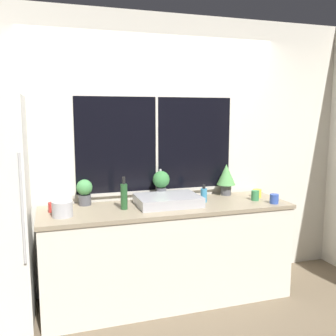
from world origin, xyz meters
TOP-DOWN VIEW (x-y plane):
  - ground_plane at (0.00, 0.00)m, footprint 14.00×14.00m
  - wall_back at (0.00, 0.72)m, footprint 8.00×0.09m
  - wall_right at (2.10, 1.50)m, footprint 0.06×7.00m
  - counter at (0.00, 0.32)m, footprint 2.30×0.67m
  - sink at (0.01, 0.35)m, footprint 0.57×0.47m
  - potted_plant_left at (-0.72, 0.58)m, footprint 0.15×0.15m
  - potted_plant_center at (0.01, 0.58)m, footprint 0.17×0.17m
  - potted_plant_right at (0.72, 0.58)m, footprint 0.19×0.19m
  - soap_bottle at (0.37, 0.35)m, footprint 0.06×0.06m
  - bottle_tall at (-0.40, 0.32)m, footprint 0.06×0.06m
  - mug_green at (0.88, 0.27)m, footprint 0.07×0.07m
  - mug_yellow at (0.97, 0.38)m, footprint 0.08×0.08m
  - mug_red at (-1.01, 0.41)m, footprint 0.08×0.08m
  - mug_blue at (0.98, 0.10)m, footprint 0.08×0.08m
  - kettle at (-0.93, 0.24)m, footprint 0.17×0.17m

SIDE VIEW (x-z plane):
  - ground_plane at x=0.00m, z-range 0.00..0.00m
  - counter at x=0.00m, z-range 0.00..0.91m
  - mug_yellow at x=0.97m, z-range 0.91..0.99m
  - mug_red at x=-1.01m, z-range 0.91..0.99m
  - mug_blue at x=0.98m, z-range 0.91..1.00m
  - sink at x=0.01m, z-range 0.80..1.10m
  - mug_green at x=0.88m, z-range 0.91..1.00m
  - kettle at x=-0.93m, z-range 0.91..1.05m
  - soap_bottle at x=0.37m, z-range 0.89..1.06m
  - bottle_tall at x=-0.40m, z-range 0.88..1.17m
  - potted_plant_left at x=-0.72m, z-range 0.92..1.16m
  - potted_plant_center at x=0.01m, z-range 0.94..1.22m
  - potted_plant_right at x=0.72m, z-range 0.94..1.26m
  - wall_right at x=2.10m, z-range 0.00..2.70m
  - wall_back at x=0.00m, z-range 0.00..2.70m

